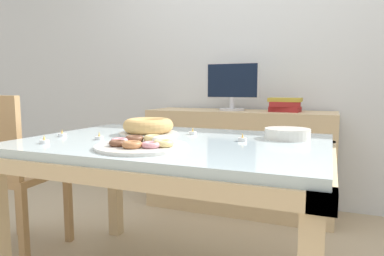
{
  "coord_description": "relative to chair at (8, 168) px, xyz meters",
  "views": [
    {
      "loc": [
        0.67,
        -1.42,
        0.98
      ],
      "look_at": [
        0.1,
        -0.01,
        0.8
      ],
      "focal_mm": 32.0,
      "sensor_mm": 36.0,
      "label": 1
    }
  ],
  "objects": [
    {
      "name": "tealight_near_front",
      "position": [
        1.32,
        0.13,
        0.23
      ],
      "size": [
        0.04,
        0.04,
        0.04
      ],
      "color": "silver",
      "rests_on": "dining_table"
    },
    {
      "name": "tealight_centre",
      "position": [
        1.03,
        0.25,
        0.23
      ],
      "size": [
        0.04,
        0.04,
        0.04
      ],
      "color": "silver",
      "rests_on": "dining_table"
    },
    {
      "name": "tealight_left_edge",
      "position": [
        0.7,
        -0.08,
        0.23
      ],
      "size": [
        0.04,
        0.04,
        0.04
      ],
      "color": "silver",
      "rests_on": "dining_table"
    },
    {
      "name": "dining_table",
      "position": [
        1.01,
        0.06,
        0.12
      ],
      "size": [
        1.4,
        0.99,
        0.74
      ],
      "color": "silver",
      "rests_on": "ground"
    },
    {
      "name": "book_stack",
      "position": [
        1.36,
        1.27,
        0.33
      ],
      "size": [
        0.24,
        0.18,
        0.1
      ],
      "color": "maroon",
      "rests_on": "sideboard"
    },
    {
      "name": "computer_monitor",
      "position": [
        0.95,
        1.27,
        0.47
      ],
      "size": [
        0.42,
        0.2,
        0.38
      ],
      "color": "silver",
      "rests_on": "sideboard"
    },
    {
      "name": "tealight_near_cakes",
      "position": [
        0.46,
        -0.06,
        0.23
      ],
      "size": [
        0.04,
        0.04,
        0.04
      ],
      "color": "silver",
      "rests_on": "dining_table"
    },
    {
      "name": "plate_stack",
      "position": [
        1.5,
        0.28,
        0.24
      ],
      "size": [
        0.21,
        0.21,
        0.05
      ],
      "color": "silver",
      "rests_on": "dining_table"
    },
    {
      "name": "sideboard",
      "position": [
        1.01,
        1.27,
        -0.12
      ],
      "size": [
        1.45,
        0.44,
        0.8
      ],
      "color": "#D1B284",
      "rests_on": "ground"
    },
    {
      "name": "wall_back",
      "position": [
        1.01,
        1.57,
        0.78
      ],
      "size": [
        8.0,
        0.1,
        2.6
      ],
      "primitive_type": "cube",
      "color": "silver",
      "rests_on": "ground"
    },
    {
      "name": "cake_chocolate_round",
      "position": [
        0.82,
        0.16,
        0.26
      ],
      "size": [
        0.3,
        0.3,
        0.08
      ],
      "color": "silver",
      "rests_on": "dining_table"
    },
    {
      "name": "tealight_right_edge",
      "position": [
        0.55,
        -0.26,
        0.23
      ],
      "size": [
        0.04,
        0.04,
        0.04
      ],
      "color": "silver",
      "rests_on": "dining_table"
    },
    {
      "name": "chair",
      "position": [
        0.0,
        0.0,
        0.0
      ],
      "size": [
        0.46,
        0.46,
        0.94
      ],
      "color": "tan",
      "rests_on": "ground"
    },
    {
      "name": "pastry_platter",
      "position": [
        1.0,
        -0.19,
        0.23
      ],
      "size": [
        0.37,
        0.37,
        0.04
      ],
      "color": "silver",
      "rests_on": "dining_table"
    }
  ]
}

